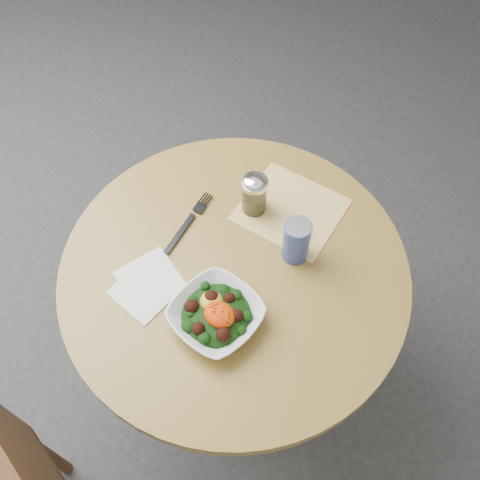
{
  "coord_description": "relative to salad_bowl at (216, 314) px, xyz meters",
  "views": [
    {
      "loc": [
        0.4,
        -0.55,
        1.94
      ],
      "look_at": [
        -0.01,
        0.05,
        0.81
      ],
      "focal_mm": 40.0,
      "sensor_mm": 36.0,
      "label": 1
    }
  ],
  "objects": [
    {
      "name": "paper_napkins",
      "position": [
        -0.2,
        -0.02,
        -0.03
      ],
      "size": [
        0.18,
        0.2,
        0.0
      ],
      "color": "white",
      "rests_on": "table"
    },
    {
      "name": "spice_shaker",
      "position": [
        -0.12,
        0.33,
        0.03
      ],
      "size": [
        0.07,
        0.07,
        0.13
      ],
      "color": "silver",
      "rests_on": "table"
    },
    {
      "name": "beverage_can",
      "position": [
        0.05,
        0.27,
        0.04
      ],
      "size": [
        0.07,
        0.07,
        0.13
      ],
      "color": "navy",
      "rests_on": "table"
    },
    {
      "name": "ground",
      "position": [
        -0.05,
        0.14,
        -0.78
      ],
      "size": [
        6.0,
        6.0,
        0.0
      ],
      "primitive_type": "plane",
      "color": "#2D2D30",
      "rests_on": "ground"
    },
    {
      "name": "salad_bowl",
      "position": [
        0.0,
        0.0,
        0.0
      ],
      "size": [
        0.23,
        0.23,
        0.08
      ],
      "color": "white",
      "rests_on": "table"
    },
    {
      "name": "table",
      "position": [
        -0.05,
        0.14,
        -0.23
      ],
      "size": [
        0.9,
        0.9,
        0.75
      ],
      "color": "black",
      "rests_on": "ground"
    },
    {
      "name": "cloth_napkin",
      "position": [
        -0.03,
        0.38,
        -0.03
      ],
      "size": [
        0.27,
        0.25,
        0.0
      ],
      "primitive_type": "cube",
      "rotation": [
        0.0,
        0.0,
        0.06
      ],
      "color": "#EFA60C",
      "rests_on": "table"
    },
    {
      "name": "fork",
      "position": [
        -0.23,
        0.19,
        -0.02
      ],
      "size": [
        0.05,
        0.22,
        0.0
      ],
      "color": "black",
      "rests_on": "table"
    }
  ]
}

